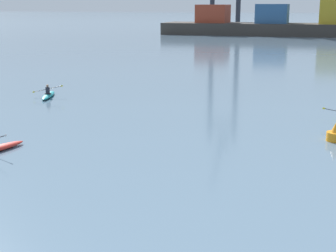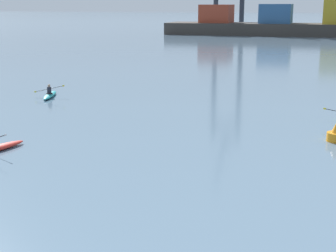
# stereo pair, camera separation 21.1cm
# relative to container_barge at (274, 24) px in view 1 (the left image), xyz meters

# --- Properties ---
(container_barge) EXTENTS (47.55, 10.53, 7.96)m
(container_barge) POSITION_rel_container_barge_xyz_m (0.00, 0.00, 0.00)
(container_barge) COLOR #38332D
(container_barge) RESTS_ON ground
(channel_buoy) EXTENTS (0.90, 0.90, 1.00)m
(channel_buoy) POSITION_rel_container_barge_xyz_m (11.49, -87.37, -2.13)
(channel_buoy) COLOR orange
(channel_buoy) RESTS_ON ground
(kayak_teal) EXTENTS (2.15, 3.41, 0.95)m
(kayak_teal) POSITION_rel_container_barge_xyz_m (-8.34, -80.90, -2.31)
(kayak_teal) COLOR teal
(kayak_teal) RESTS_ON ground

